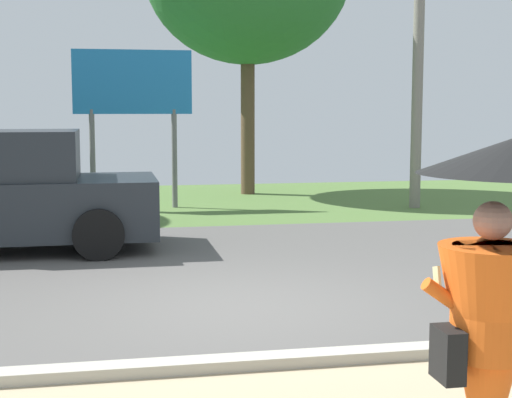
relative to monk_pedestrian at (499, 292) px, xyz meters
The scene contains 4 objects.
ground_plane 7.44m from the monk_pedestrian, 95.35° to the left, with size 40.00×22.00×0.20m.
monk_pedestrian is the anchor object (origin of this frame).
utility_pole 13.26m from the monk_pedestrian, 69.40° to the left, with size 1.80×0.24×6.23m.
roadside_billboard 13.49m from the monk_pedestrian, 96.83° to the left, with size 2.60×0.12×3.50m.
Camera 1 is at (-1.48, -8.29, 2.21)m, focal length 53.90 mm.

